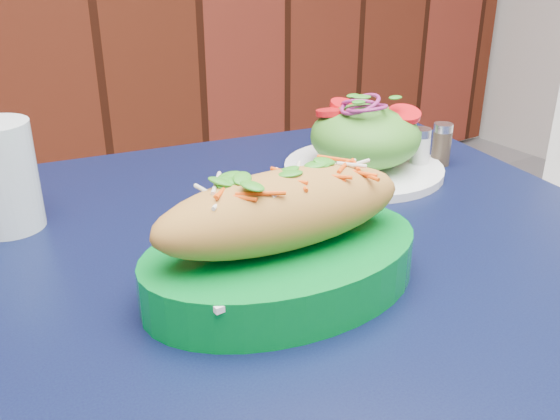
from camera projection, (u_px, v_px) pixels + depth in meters
cafe_table at (304, 307)px, 0.75m from camera, size 0.92×0.92×0.75m
banh_mi_basket at (282, 242)px, 0.61m from camera, size 0.30×0.21×0.13m
salad_plate at (365, 142)px, 0.90m from camera, size 0.23×0.23×0.12m
water_glass at (2, 177)px, 0.73m from camera, size 0.08×0.08×0.13m
salt_shaker at (420, 150)px, 0.92m from camera, size 0.03×0.03×0.06m
pepper_shaker at (442, 144)px, 0.94m from camera, size 0.03×0.03×0.06m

